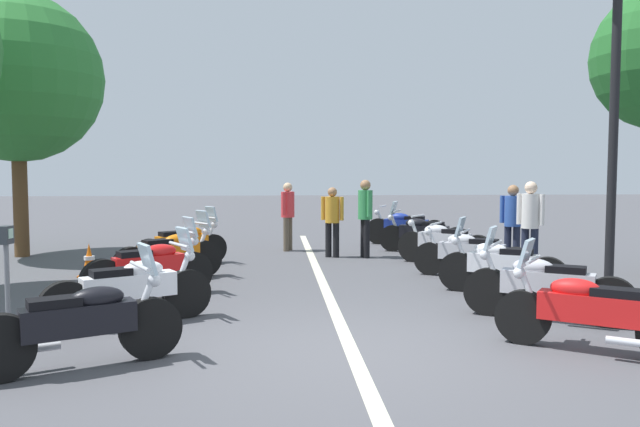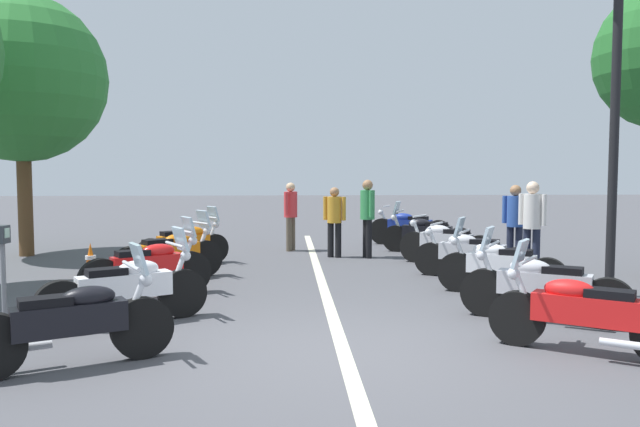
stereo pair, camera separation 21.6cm
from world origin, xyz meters
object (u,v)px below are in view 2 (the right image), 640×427
Objects in this scene: motorcycle_right_row_0 at (583,312)px; bystander_4 at (515,219)px; motorcycle_left_row_3 at (171,254)px; motorcycle_left_row_4 at (185,243)px; motorcycle_left_row_1 at (127,288)px; motorcycle_right_row_5 at (426,233)px; bystander_1 at (367,212)px; motorcycle_right_row_1 at (541,286)px; motorcycle_right_row_2 at (499,266)px; bystander_3 at (334,217)px; roadside_tree_1 at (21,79)px; bystander_2 at (532,220)px; motorcycle_right_row_6 at (409,227)px; traffic_cone_0 at (91,260)px; street_lamp_twin_globe at (617,60)px; motorcycle_left_row_2 at (149,267)px; bystander_0 at (291,211)px; motorcycle_left_row_0 at (73,322)px; motorcycle_right_row_3 at (471,254)px; motorcycle_right_row_4 at (445,243)px; parking_meter at (3,257)px.

motorcycle_right_row_0 is 1.07× the size of bystander_4.
motorcycle_left_row_4 is (1.71, 0.02, -0.02)m from motorcycle_left_row_3.
motorcycle_left_row_1 is 0.98× the size of motorcycle_right_row_5.
bystander_1 reaches higher than motorcycle_right_row_5.
motorcycle_right_row_0 is 0.92× the size of motorcycle_right_row_1.
bystander_1 is (4.25, 1.53, 0.55)m from motorcycle_right_row_2.
roadside_tree_1 is at bearing -70.79° from bystander_3.
motorcycle_left_row_1 is at bearing -149.45° from roadside_tree_1.
bystander_1 is (2.67, -3.84, 0.54)m from motorcycle_left_row_3.
motorcycle_right_row_0 is 5.27m from bystander_2.
motorcycle_left_row_3 reaches higher than motorcycle_right_row_5.
traffic_cone_0 is at bearing 57.74° from motorcycle_right_row_6.
street_lamp_twin_globe is at bearing -105.37° from traffic_cone_0.
motorcycle_left_row_3 reaches higher than motorcycle_right_row_0.
street_lamp_twin_globe is 3.97m from bystander_4.
motorcycle_left_row_2 is 5.42m from motorcycle_right_row_2.
bystander_0 is at bearing -84.74° from roadside_tree_1.
motorcycle_left_row_0 is 3.07× the size of traffic_cone_0.
motorcycle_right_row_1 is 3.12× the size of traffic_cone_0.
motorcycle_left_row_0 reaches higher than motorcycle_right_row_3.
motorcycle_right_row_4 is 0.86× the size of motorcycle_right_row_6.
bystander_0 is 0.95× the size of bystander_1.
bystander_1 is at bearing -0.66° from motorcycle_right_row_4.
motorcycle_right_row_0 is at bearing 27.14° from bystander_4.
motorcycle_right_row_1 is 0.96× the size of motorcycle_right_row_5.
motorcycle_left_row_4 is 6.09m from motorcycle_right_row_6.
bystander_2 is at bearing 78.89° from bystander_3.
motorcycle_left_row_0 is 1.09× the size of motorcycle_right_row_4.
parking_meter reaches higher than motorcycle_left_row_0.
roadside_tree_1 reaches higher than bystander_1.
bystander_3 is 0.27× the size of roadside_tree_1.
motorcycle_left_row_2 is 6.17m from motorcycle_right_row_4.
motorcycle_left_row_0 is at bearing 73.75° from motorcycle_right_row_3.
motorcycle_right_row_4 is 2.81× the size of traffic_cone_0.
motorcycle_right_row_3 is 1.63m from motorcycle_right_row_4.
motorcycle_right_row_0 is 0.89× the size of motorcycle_right_row_6.
motorcycle_left_row_0 is 8.57m from bystander_1.
motorcycle_right_row_3 is 0.35× the size of street_lamp_twin_globe.
motorcycle_right_row_0 is 8.13m from motorcycle_right_row_5.
motorcycle_left_row_3 reaches higher than motorcycle_right_row_3.
motorcycle_right_row_6 is (9.78, -5.27, 0.00)m from motorcycle_left_row_0.
motorcycle_left_row_3 is 1.06× the size of bystander_4.
motorcycle_left_row_1 is 8.41m from motorcycle_right_row_5.
motorcycle_right_row_0 reaches higher than motorcycle_right_row_4.
motorcycle_right_row_3 is at bearing 105.32° from bystander_1.
motorcycle_right_row_5 is at bearing 51.32° from parking_meter.
bystander_0 is at bearing -36.04° from motorcycle_right_row_0.
bystander_4 reaches higher than motorcycle_left_row_0.
bystander_3 is at bearing -39.13° from motorcycle_right_row_1.
motorcycle_left_row_2 is at bearing 62.86° from motorcycle_left_row_1.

